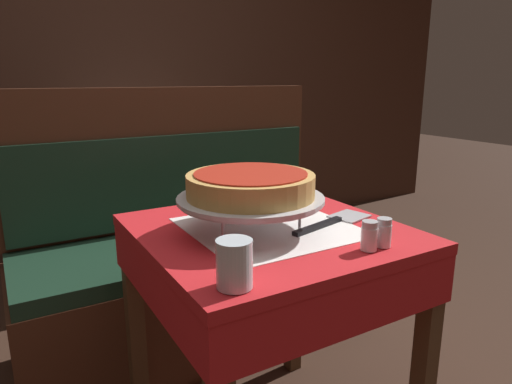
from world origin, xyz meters
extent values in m
cube|color=red|center=(0.00, 0.00, 0.72)|extent=(0.68, 0.68, 0.03)
cube|color=white|center=(0.00, 0.00, 0.73)|extent=(0.42, 0.42, 0.00)
cube|color=red|center=(0.00, 0.00, 0.64)|extent=(0.68, 0.68, 0.13)
cube|color=#4C331E|center=(0.31, -0.31, 0.35)|extent=(0.05, 0.05, 0.70)
cube|color=#4C331E|center=(-0.31, 0.31, 0.35)|extent=(0.05, 0.05, 0.70)
cube|color=#4C331E|center=(0.31, 0.31, 0.35)|extent=(0.05, 0.05, 0.70)
cube|color=beige|center=(0.18, 1.60, 0.71)|extent=(0.70, 0.70, 0.03)
cube|color=white|center=(0.18, 1.60, 0.72)|extent=(0.44, 0.44, 0.00)
cube|color=beige|center=(0.18, 1.60, 0.62)|extent=(0.70, 0.70, 0.14)
cube|color=#4C331E|center=(-0.14, 1.28, 0.35)|extent=(0.05, 0.05, 0.69)
cube|color=#4C331E|center=(0.49, 1.28, 0.35)|extent=(0.05, 0.05, 0.69)
cube|color=#4C331E|center=(-0.14, 1.92, 0.35)|extent=(0.05, 0.05, 0.69)
cube|color=#4C331E|center=(0.49, 1.92, 0.35)|extent=(0.05, 0.05, 0.69)
cube|color=#4C2819|center=(0.04, 0.67, 0.21)|extent=(1.39, 0.53, 0.42)
cube|color=#193323|center=(0.04, 0.67, 0.45)|extent=(1.37, 0.52, 0.06)
cube|color=#4C2819|center=(0.04, 0.90, 0.79)|extent=(1.39, 0.06, 0.61)
cube|color=#193323|center=(0.04, 0.86, 0.69)|extent=(1.34, 0.02, 0.39)
cube|color=#3D2319|center=(0.00, 2.04, 1.20)|extent=(6.00, 0.04, 2.40)
cylinder|color=#ADADB2|center=(-0.06, 0.13, 0.77)|extent=(0.01, 0.01, 0.08)
cylinder|color=#ADADB2|center=(-0.17, -0.06, 0.77)|extent=(0.01, 0.01, 0.08)
cylinder|color=#ADADB2|center=(0.06, -0.06, 0.77)|extent=(0.01, 0.01, 0.08)
cylinder|color=#ADADB2|center=(-0.06, 0.00, 0.81)|extent=(0.26, 0.26, 0.01)
cylinder|color=silver|center=(-0.06, 0.00, 0.81)|extent=(0.38, 0.38, 0.01)
cylinder|color=silver|center=(-0.06, 0.00, 0.82)|extent=(0.39, 0.39, 0.01)
cylinder|color=tan|center=(-0.06, 0.00, 0.86)|extent=(0.34, 0.34, 0.06)
cylinder|color=#B22819|center=(-0.06, 0.00, 0.89)|extent=(0.30, 0.30, 0.01)
cube|color=#BCBCC1|center=(0.25, -0.04, 0.73)|extent=(0.12, 0.11, 0.00)
cube|color=black|center=(0.11, -0.08, 0.74)|extent=(0.19, 0.07, 0.01)
cylinder|color=silver|center=(-0.25, -0.28, 0.78)|extent=(0.07, 0.07, 0.10)
cylinder|color=silver|center=(0.11, -0.26, 0.76)|extent=(0.04, 0.04, 0.06)
cylinder|color=#B7B7BC|center=(0.11, -0.26, 0.80)|extent=(0.04, 0.04, 0.02)
cylinder|color=silver|center=(0.16, -0.26, 0.76)|extent=(0.04, 0.04, 0.06)
cylinder|color=#B7B7BC|center=(0.16, -0.26, 0.80)|extent=(0.04, 0.04, 0.02)
cube|color=black|center=(0.10, 1.66, 0.74)|extent=(0.14, 0.14, 0.03)
cylinder|color=black|center=(0.10, 1.66, 0.81)|extent=(0.01, 0.01, 0.12)
cylinder|color=#99194C|center=(0.10, 1.70, 0.80)|extent=(0.04, 0.04, 0.09)
cylinder|color=white|center=(0.10, 1.61, 0.80)|extent=(0.04, 0.04, 0.09)
camera|label=1|loc=(-0.63, -1.00, 1.13)|focal=32.00mm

